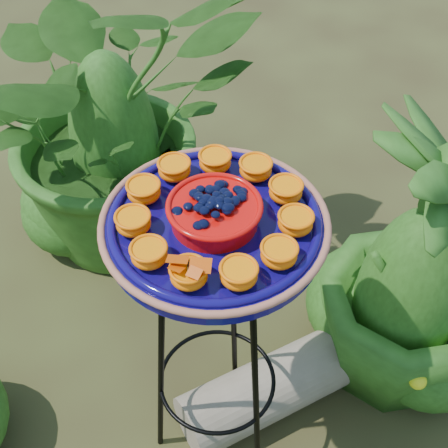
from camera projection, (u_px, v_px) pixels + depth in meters
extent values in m
plane|color=black|center=(170.00, 439.00, 1.74)|extent=(20.00, 20.00, 0.00)
torus|color=black|center=(215.00, 239.00, 1.18)|extent=(0.23, 0.23, 0.01)
torus|color=black|center=(217.00, 380.00, 1.55)|extent=(0.29, 0.29, 0.01)
cylinder|color=black|center=(233.00, 310.00, 1.55)|extent=(0.02, 0.08, 0.80)
cylinder|color=black|center=(161.00, 364.00, 1.45)|extent=(0.07, 0.05, 0.80)
cylinder|color=black|center=(256.00, 391.00, 1.40)|extent=(0.08, 0.05, 0.80)
cylinder|color=#0D0756|center=(215.00, 228.00, 1.16)|extent=(0.41, 0.41, 0.04)
torus|color=#B06A4F|center=(215.00, 222.00, 1.15)|extent=(0.43, 0.43, 0.01)
torus|color=#0D0756|center=(215.00, 221.00, 1.14)|extent=(0.40, 0.40, 0.02)
cylinder|color=red|center=(214.00, 214.00, 1.13)|extent=(0.16, 0.16, 0.04)
torus|color=red|center=(214.00, 206.00, 1.12)|extent=(0.18, 0.18, 0.01)
ellipsoid|color=black|center=(214.00, 204.00, 1.11)|extent=(0.14, 0.14, 0.03)
ellipsoid|color=orange|center=(295.00, 223.00, 1.12)|extent=(0.06, 0.06, 0.03)
cylinder|color=orange|center=(296.00, 217.00, 1.11)|extent=(0.06, 0.06, 0.01)
ellipsoid|color=orange|center=(286.00, 192.00, 1.18)|extent=(0.06, 0.06, 0.03)
cylinder|color=orange|center=(286.00, 186.00, 1.16)|extent=(0.06, 0.06, 0.01)
ellipsoid|color=orange|center=(256.00, 170.00, 1.22)|extent=(0.06, 0.06, 0.03)
cylinder|color=orange|center=(256.00, 164.00, 1.21)|extent=(0.06, 0.06, 0.01)
ellipsoid|color=orange|center=(215.00, 163.00, 1.24)|extent=(0.06, 0.06, 0.03)
cylinder|color=orange|center=(215.00, 156.00, 1.22)|extent=(0.06, 0.06, 0.01)
ellipsoid|color=orange|center=(174.00, 170.00, 1.22)|extent=(0.06, 0.06, 0.03)
cylinder|color=orange|center=(174.00, 164.00, 1.21)|extent=(0.06, 0.06, 0.01)
ellipsoid|color=orange|center=(144.00, 192.00, 1.18)|extent=(0.06, 0.06, 0.03)
cylinder|color=orange|center=(143.00, 186.00, 1.16)|extent=(0.06, 0.06, 0.01)
ellipsoid|color=orange|center=(133.00, 224.00, 1.12)|extent=(0.06, 0.06, 0.03)
cylinder|color=orange|center=(133.00, 217.00, 1.11)|extent=(0.06, 0.06, 0.01)
ellipsoid|color=orange|center=(149.00, 255.00, 1.07)|extent=(0.06, 0.06, 0.03)
cylinder|color=orange|center=(148.00, 249.00, 1.05)|extent=(0.06, 0.06, 0.01)
ellipsoid|color=orange|center=(189.00, 276.00, 1.04)|extent=(0.06, 0.06, 0.03)
cylinder|color=orange|center=(189.00, 270.00, 1.02)|extent=(0.06, 0.06, 0.01)
ellipsoid|color=orange|center=(239.00, 276.00, 1.04)|extent=(0.06, 0.06, 0.03)
cylinder|color=orange|center=(239.00, 269.00, 1.02)|extent=(0.06, 0.06, 0.01)
ellipsoid|color=orange|center=(279.00, 255.00, 1.07)|extent=(0.06, 0.06, 0.03)
cylinder|color=orange|center=(279.00, 249.00, 1.06)|extent=(0.06, 0.06, 0.01)
cylinder|color=black|center=(188.00, 266.00, 1.02)|extent=(0.01, 0.03, 0.00)
cube|color=#E86304|center=(178.00, 259.00, 1.02)|extent=(0.04, 0.03, 0.01)
cube|color=#E86304|center=(200.00, 265.00, 1.01)|extent=(0.04, 0.03, 0.01)
cylinder|color=gray|center=(272.00, 387.00, 1.75)|extent=(0.49, 0.50, 0.18)
imported|color=#214813|center=(111.00, 115.00, 1.95)|extent=(1.20, 1.19, 1.00)
imported|color=#214813|center=(417.00, 271.00, 1.60)|extent=(0.58, 0.58, 0.87)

